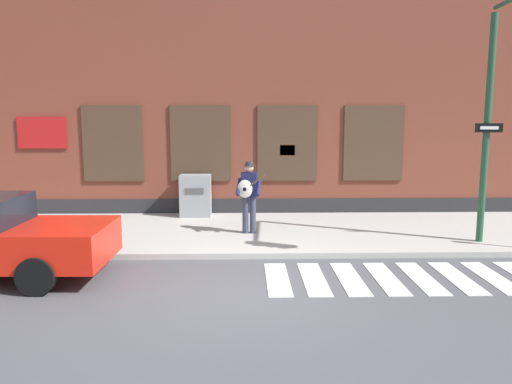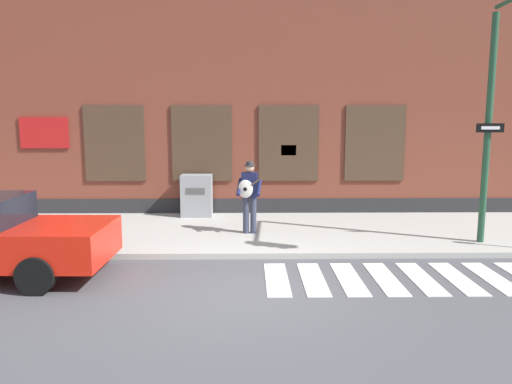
{
  "view_description": "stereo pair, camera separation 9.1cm",
  "coord_description": "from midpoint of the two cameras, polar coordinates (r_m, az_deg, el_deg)",
  "views": [
    {
      "loc": [
        0.02,
        -8.17,
        3.0
      ],
      "look_at": [
        0.26,
        2.28,
        1.39
      ],
      "focal_mm": 35.0,
      "sensor_mm": 36.0,
      "label": 1
    },
    {
      "loc": [
        0.11,
        -8.17,
        3.0
      ],
      "look_at": [
        0.26,
        2.28,
        1.39
      ],
      "focal_mm": 35.0,
      "sensor_mm": 36.0,
      "label": 2
    }
  ],
  "objects": [
    {
      "name": "building_backdrop",
      "position": [
        16.61,
        -1.55,
        11.72
      ],
      "size": [
        28.0,
        4.06,
        7.72
      ],
      "color": "brown",
      "rests_on": "ground"
    },
    {
      "name": "utility_box",
      "position": [
        14.4,
        -7.1,
        -0.4
      ],
      "size": [
        0.87,
        0.63,
        1.19
      ],
      "color": "gray",
      "rests_on": "sidewalk"
    },
    {
      "name": "ground_plane",
      "position": [
        8.71,
        -1.68,
        -11.4
      ],
      "size": [
        160.0,
        160.0,
        0.0
      ],
      "primitive_type": "plane",
      "color": "#4C4C51"
    },
    {
      "name": "crosswalk",
      "position": [
        9.89,
        18.11,
        -9.31
      ],
      "size": [
        5.78,
        1.9,
        0.01
      ],
      "color": "silver",
      "rests_on": "ground"
    },
    {
      "name": "traffic_light",
      "position": [
        11.42,
        26.96,
        11.53
      ],
      "size": [
        0.6,
        2.7,
        5.26
      ],
      "color": "#234C33",
      "rests_on": "sidewalk"
    },
    {
      "name": "sidewalk",
      "position": [
        12.72,
        -1.56,
        -4.59
      ],
      "size": [
        28.0,
        4.44,
        0.12
      ],
      "color": "#ADAAA3",
      "rests_on": "ground"
    },
    {
      "name": "busker",
      "position": [
        12.13,
        -1.07,
        -0.09
      ],
      "size": [
        0.72,
        0.58,
        1.77
      ],
      "color": "#33384C",
      "rests_on": "sidewalk"
    }
  ]
}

